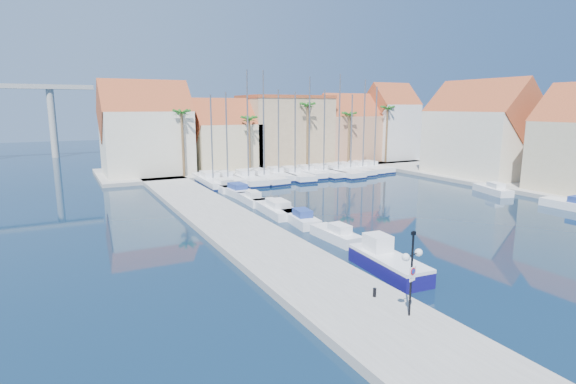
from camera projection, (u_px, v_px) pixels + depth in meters
name	position (u px, v px, depth m)	size (l,w,h in m)	color
ground	(438.00, 264.00, 29.54)	(260.00, 260.00, 0.00)	black
quay_west	(236.00, 228.00, 37.23)	(6.00, 77.00, 0.50)	gray
shore_north	(269.00, 166.00, 75.90)	(54.00, 16.00, 0.50)	gray
shore_east	(535.00, 186.00, 56.99)	(12.00, 60.00, 0.50)	gray
lamp_post	(412.00, 261.00, 20.67)	(1.37, 0.62, 4.13)	black
bollard	(375.00, 292.00, 23.23)	(0.18, 0.18, 0.46)	black
fishing_boat	(387.00, 261.00, 27.93)	(2.49, 6.30, 2.16)	#140F5A
motorboat_west_0	(336.00, 234.00, 34.59)	(1.76, 5.05, 1.40)	white
motorboat_west_1	(300.00, 218.00, 39.60)	(2.29, 5.57, 1.40)	white
motorboat_west_2	(276.00, 208.00, 43.51)	(2.81, 7.46, 1.40)	white
motorboat_west_3	(252.00, 199.00, 47.95)	(1.88, 5.27, 1.40)	white
motorboat_west_4	(236.00, 190.00, 52.83)	(2.62, 7.05, 1.40)	white
motorboat_west_5	(223.00, 185.00, 56.27)	(2.46, 7.29, 1.40)	white
motorboat_east_0	(576.00, 205.00, 44.82)	(2.20, 6.38, 1.40)	white
motorboat_east_1	(493.00, 189.00, 53.25)	(3.22, 5.72, 1.40)	white
sailboat_0	(212.00, 180.00, 59.37)	(3.22, 10.93, 11.67)	white
sailboat_1	(226.00, 179.00, 60.14)	(2.57, 8.48, 12.04)	white
sailboat_2	(247.00, 178.00, 60.96)	(3.35, 10.34, 14.87)	white
sailboat_3	(262.00, 177.00, 62.12)	(3.62, 10.72, 14.89)	white
sailboat_4	(277.00, 175.00, 64.21)	(2.72, 8.80, 12.51)	white
sailboat_5	(293.00, 175.00, 64.26)	(3.22, 10.13, 12.19)	white
sailboat_6	(307.00, 172.00, 66.12)	(2.51, 8.46, 14.35)	white
sailboat_7	(321.00, 172.00, 66.95)	(3.26, 9.47, 12.54)	white
sailboat_8	(336.00, 171.00, 67.54)	(3.50, 11.01, 14.78)	white
sailboat_9	(348.00, 170.00, 69.50)	(3.57, 10.38, 11.95)	white
sailboat_10	(361.00, 168.00, 70.84)	(2.48, 9.18, 14.20)	white
sailboat_11	(372.00, 167.00, 71.82)	(2.46, 8.57, 13.19)	white
building_0	(146.00, 132.00, 64.85)	(12.30, 9.00, 13.50)	beige
building_1	(225.00, 138.00, 70.48)	(10.30, 8.00, 11.00)	beige
building_2	(285.00, 130.00, 76.12)	(14.20, 10.20, 11.50)	tan
building_3	(347.00, 131.00, 80.72)	(10.30, 8.00, 12.00)	tan
building_4	(390.00, 124.00, 83.69)	(8.30, 8.00, 14.00)	silver
building_6	(480.00, 133.00, 63.67)	(9.00, 14.30, 13.50)	beige
palm_0	(182.00, 115.00, 61.80)	(2.60, 2.60, 10.15)	brown
palm_1	(249.00, 121.00, 66.48)	(2.60, 2.60, 9.15)	brown
palm_2	(308.00, 108.00, 70.63)	(2.60, 2.60, 11.15)	brown
palm_3	(349.00, 116.00, 74.49)	(2.60, 2.60, 9.65)	brown
palm_4	(388.00, 110.00, 77.91)	(2.60, 2.60, 10.65)	brown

